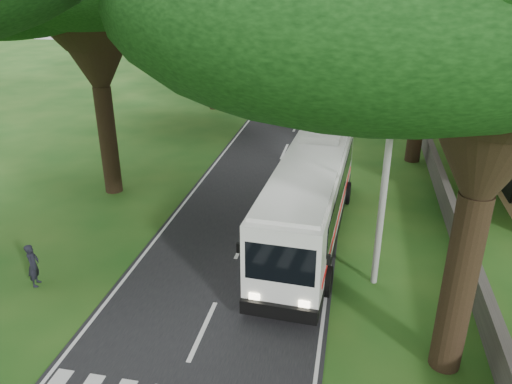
{
  "coord_description": "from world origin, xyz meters",
  "views": [
    {
      "loc": [
        4.29,
        -10.43,
        10.75
      ],
      "look_at": [
        0.46,
        8.46,
        2.2
      ],
      "focal_mm": 35.0,
      "sensor_mm": 36.0,
      "label": 1
    }
  ],
  "objects": [
    {
      "name": "property_wall",
      "position": [
        9.0,
        24.0,
        0.6
      ],
      "size": [
        0.35,
        50.0,
        1.2
      ],
      "primitive_type": "cube",
      "color": "#383533",
      "rests_on": "ground"
    },
    {
      "name": "coach_bus",
      "position": [
        2.7,
        9.08,
        1.97
      ],
      "size": [
        3.44,
        12.56,
        3.67
      ],
      "rotation": [
        0.0,
        0.0,
        -0.05
      ],
      "color": "white",
      "rests_on": "ground"
    },
    {
      "name": "road",
      "position": [
        0.0,
        25.0,
        0.01
      ],
      "size": [
        8.0,
        120.0,
        0.04
      ],
      "primitive_type": "cube",
      "color": "black",
      "rests_on": "ground"
    },
    {
      "name": "distant_car_c",
      "position": [
        2.63,
        64.38,
        0.75
      ],
      "size": [
        3.22,
        5.33,
        1.45
      ],
      "primitive_type": "imported",
      "rotation": [
        0.0,
        0.0,
        3.4
      ],
      "color": "#9D2E16",
      "rests_on": "road"
    },
    {
      "name": "pole_mid",
      "position": [
        5.5,
        26.0,
        4.18
      ],
      "size": [
        1.6,
        0.24,
        8.0
      ],
      "color": "gray",
      "rests_on": "ground"
    },
    {
      "name": "pedestrian",
      "position": [
        -6.87,
        3.31,
        0.85
      ],
      "size": [
        0.56,
        0.71,
        1.7
      ],
      "primitive_type": "imported",
      "rotation": [
        0.0,
        0.0,
        1.85
      ],
      "color": "black",
      "rests_on": "ground"
    },
    {
      "name": "pole_near",
      "position": [
        5.5,
        6.0,
        4.18
      ],
      "size": [
        1.6,
        0.24,
        8.0
      ],
      "color": "gray",
      "rests_on": "ground"
    },
    {
      "name": "distant_car_b",
      "position": [
        -0.8,
        47.05,
        0.64
      ],
      "size": [
        1.31,
        3.71,
        1.22
      ],
      "primitive_type": "imported",
      "rotation": [
        0.0,
        0.0,
        -0.01
      ],
      "color": "navy",
      "rests_on": "road"
    },
    {
      "name": "ground",
      "position": [
        0.0,
        0.0,
        0.0
      ],
      "size": [
        140.0,
        140.0,
        0.0
      ],
      "primitive_type": "plane",
      "color": "#164614",
      "rests_on": "ground"
    },
    {
      "name": "distant_car_a",
      "position": [
        -1.97,
        43.37,
        0.61
      ],
      "size": [
        1.77,
        3.55,
        1.16
      ],
      "primitive_type": "imported",
      "rotation": [
        0.0,
        0.0,
        3.26
      ],
      "color": "#B3B3B8",
      "rests_on": "road"
    },
    {
      "name": "pole_far",
      "position": [
        5.5,
        46.0,
        4.18
      ],
      "size": [
        1.6,
        0.24,
        8.0
      ],
      "color": "gray",
      "rests_on": "ground"
    }
  ]
}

